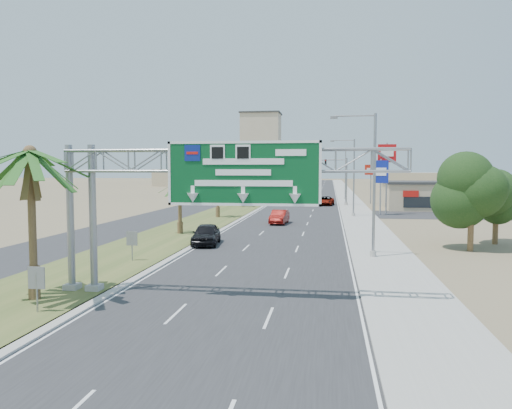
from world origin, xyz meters
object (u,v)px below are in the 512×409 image
object	(u,v)px
pole_sign_blue	(381,174)
pole_sign_red_far	(371,172)
signal_mast	(334,177)
car_far	(279,199)
car_right_lane	(326,201)
palm_near	(30,153)
car_mid_lane	(279,217)
car_left_lane	(206,234)
pole_sign_red_near	(387,158)
sign_gantry	(212,172)
store_building	(446,196)

from	to	relation	value
pole_sign_blue	pole_sign_red_far	size ratio (longest dim) A/B	1.05
signal_mast	pole_sign_red_far	bearing A→B (deg)	38.87
pole_sign_blue	car_far	bearing A→B (deg)	125.21
car_right_lane	palm_near	bearing A→B (deg)	-95.87
car_mid_lane	signal_mast	bearing A→B (deg)	81.85
car_left_lane	pole_sign_red_near	size ratio (longest dim) A/B	0.52
car_mid_lane	pole_sign_blue	bearing A→B (deg)	48.91
sign_gantry	car_far	size ratio (longest dim) A/B	3.46
store_building	car_far	world-z (taller)	store_building
car_left_lane	pole_sign_red_far	distance (m)	54.03
car_left_lane	car_mid_lane	distance (m)	16.84
car_far	pole_sign_red_near	xyz separation A→B (m)	(16.60, -21.62, 6.95)
car_far	pole_sign_red_far	bearing A→B (deg)	6.55
pole_sign_red_near	palm_near	bearing A→B (deg)	-114.06
car_far	car_mid_lane	bearing A→B (deg)	-78.28
car_far	pole_sign_red_far	size ratio (longest dim) A/B	0.68
signal_mast	car_left_lane	distance (m)	47.22
store_building	pole_sign_red_near	xyz separation A→B (m)	(-10.05, -10.63, 5.65)
signal_mast	pole_sign_red_near	size ratio (longest dim) A/B	1.06
signal_mast	pole_sign_blue	xyz separation A→B (m)	(5.94, -17.30, 0.67)
car_far	sign_gantry	bearing A→B (deg)	-81.02
car_right_lane	sign_gantry	bearing A→B (deg)	-88.83
car_mid_lane	pole_sign_red_far	distance (m)	37.34
pole_sign_red_near	pole_sign_blue	world-z (taller)	pole_sign_red_near
palm_near	signal_mast	xyz separation A→B (m)	(14.37, 63.97, -2.08)
car_far	pole_sign_blue	size ratio (longest dim) A/B	0.65
car_right_lane	car_far	world-z (taller)	car_right_lane
sign_gantry	signal_mast	distance (m)	62.37
palm_near	sign_gantry	bearing A→B (deg)	13.32
sign_gantry	palm_near	xyz separation A→B (m)	(-8.14, -1.93, 0.87)
pole_sign_blue	pole_sign_red_near	bearing A→B (deg)	40.13
pole_sign_blue	car_left_lane	bearing A→B (deg)	-120.22
sign_gantry	pole_sign_red_near	size ratio (longest dim) A/B	1.73
sign_gantry	car_far	xyz separation A→B (m)	(-3.58, 67.07, -5.35)
pole_sign_blue	pole_sign_red_far	distance (m)	22.51
palm_near	pole_sign_red_far	bearing A→B (deg)	73.24
car_left_lane	pole_sign_red_far	size ratio (longest dim) A/B	0.71
signal_mast	car_mid_lane	world-z (taller)	signal_mast
car_left_lane	car_far	bearing A→B (deg)	82.83
signal_mast	pole_sign_red_near	xyz separation A→B (m)	(6.78, -16.60, 2.80)
palm_near	pole_sign_red_near	distance (m)	51.89
sign_gantry	store_building	world-z (taller)	sign_gantry
car_mid_lane	pole_sign_blue	distance (m)	17.97
car_left_lane	signal_mast	bearing A→B (deg)	70.68
pole_sign_red_near	pole_sign_red_far	distance (m)	21.90
car_left_lane	car_right_lane	distance (m)	46.43
palm_near	car_far	distance (m)	69.43
pole_sign_blue	sign_gantry	bearing A→B (deg)	-105.23
car_left_lane	pole_sign_red_near	bearing A→B (deg)	52.95
palm_near	store_building	world-z (taller)	palm_near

